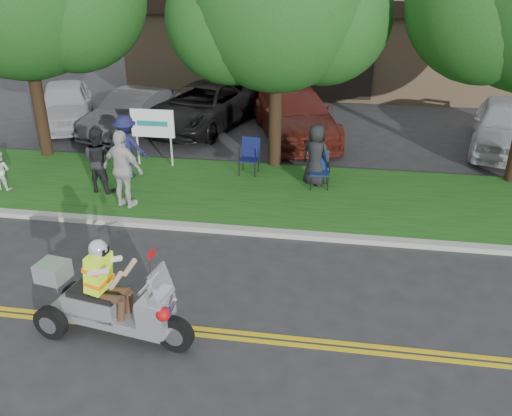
# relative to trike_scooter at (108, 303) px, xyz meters

# --- Properties ---
(ground) EXTENTS (120.00, 120.00, 0.00)m
(ground) POSITION_rel_trike_scooter_xyz_m (1.20, 0.78, -0.62)
(ground) COLOR #28282B
(ground) RESTS_ON ground
(centerline_near) EXTENTS (60.00, 0.10, 0.01)m
(centerline_near) POSITION_rel_trike_scooter_xyz_m (1.20, 0.20, -0.61)
(centerline_near) COLOR gold
(centerline_near) RESTS_ON ground
(centerline_far) EXTENTS (60.00, 0.10, 0.01)m
(centerline_far) POSITION_rel_trike_scooter_xyz_m (1.20, 0.36, -0.61)
(centerline_far) COLOR gold
(centerline_far) RESTS_ON ground
(curb) EXTENTS (60.00, 0.25, 0.12)m
(curb) POSITION_rel_trike_scooter_xyz_m (1.20, 3.83, -0.56)
(curb) COLOR #A8A89E
(curb) RESTS_ON ground
(grass_verge) EXTENTS (60.00, 4.00, 0.10)m
(grass_verge) POSITION_rel_trike_scooter_xyz_m (1.20, 5.98, -0.56)
(grass_verge) COLOR #194813
(grass_verge) RESTS_ON ground
(commercial_building) EXTENTS (18.00, 8.20, 4.00)m
(commercial_building) POSITION_rel_trike_scooter_xyz_m (3.20, 19.76, 1.39)
(commercial_building) COLOR #9E7F5B
(commercial_building) RESTS_ON ground
(tree_mid) EXTENTS (5.88, 4.80, 7.05)m
(tree_mid) POSITION_rel_trike_scooter_xyz_m (1.75, 8.02, 3.81)
(tree_mid) COLOR #332114
(tree_mid) RESTS_ON ground
(business_sign) EXTENTS (1.25, 0.06, 1.75)m
(business_sign) POSITION_rel_trike_scooter_xyz_m (-1.70, 7.38, 0.64)
(business_sign) COLOR silver
(business_sign) RESTS_ON ground
(trike_scooter) EXTENTS (2.71, 1.09, 1.77)m
(trike_scooter) POSITION_rel_trike_scooter_xyz_m (0.00, 0.00, 0.00)
(trike_scooter) COLOR black
(trike_scooter) RESTS_ON ground
(lawn_chair_a) EXTENTS (0.56, 0.58, 0.98)m
(lawn_chair_a) POSITION_rel_trike_scooter_xyz_m (1.10, 7.24, 0.04)
(lawn_chair_a) COLOR black
(lawn_chair_a) RESTS_ON grass_verge
(lawn_chair_b) EXTENTS (0.55, 0.57, 0.95)m
(lawn_chair_b) POSITION_rel_trike_scooter_xyz_m (3.05, 6.58, 0.02)
(lawn_chair_b) COLOR black
(lawn_chair_b) RESTS_ON grass_verge
(spectator_adult_mid) EXTENTS (0.91, 0.76, 1.67)m
(spectator_adult_mid) POSITION_rel_trike_scooter_xyz_m (-2.50, 5.39, 0.32)
(spectator_adult_mid) COLOR black
(spectator_adult_mid) RESTS_ON grass_verge
(spectator_adult_right) EXTENTS (1.20, 0.78, 1.90)m
(spectator_adult_right) POSITION_rel_trike_scooter_xyz_m (-1.50, 4.60, 0.44)
(spectator_adult_right) COLOR beige
(spectator_adult_right) RESTS_ON grass_verge
(spectator_chair_a) EXTENTS (1.14, 0.69, 1.72)m
(spectator_chair_a) POSITION_rel_trike_scooter_xyz_m (-2.13, 6.41, 0.35)
(spectator_chair_a) COLOR #1A1A48
(spectator_chair_a) RESTS_ON grass_verge
(spectator_chair_b) EXTENTS (0.95, 0.82, 1.64)m
(spectator_chair_b) POSITION_rel_trike_scooter_xyz_m (2.94, 6.68, 0.30)
(spectator_chair_b) COLOR black
(spectator_chair_b) RESTS_ON grass_verge
(child_right) EXTENTS (0.54, 0.44, 1.02)m
(child_right) POSITION_rel_trike_scooter_xyz_m (-5.07, 5.09, -0.00)
(child_right) COLOR silver
(child_right) RESTS_ON grass_verge
(parked_car_far_left) EXTENTS (3.51, 4.88, 1.54)m
(parked_car_far_left) POSITION_rel_trike_scooter_xyz_m (-6.25, 11.07, 0.15)
(parked_car_far_left) COLOR #B6B7BE
(parked_car_far_left) RESTS_ON ground
(parked_car_left) EXTENTS (2.58, 4.65, 1.45)m
(parked_car_left) POSITION_rel_trike_scooter_xyz_m (-3.47, 10.47, 0.11)
(parked_car_left) COLOR #323235
(parked_car_left) RESTS_ON ground
(parked_car_mid) EXTENTS (3.86, 5.91, 1.51)m
(parked_car_mid) POSITION_rel_trike_scooter_xyz_m (-1.30, 11.59, 0.14)
(parked_car_mid) COLOR black
(parked_car_mid) RESTS_ON ground
(parked_car_right) EXTENTS (3.80, 5.93, 1.60)m
(parked_car_right) POSITION_rel_trike_scooter_xyz_m (2.00, 11.02, 0.18)
(parked_car_right) COLOR #531A13
(parked_car_right) RESTS_ON ground
(parked_car_far_right) EXTENTS (2.99, 5.08, 1.62)m
(parked_car_far_right) POSITION_rel_trike_scooter_xyz_m (8.64, 10.63, 0.19)
(parked_car_far_right) COLOR #B9BBC1
(parked_car_far_right) RESTS_ON ground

